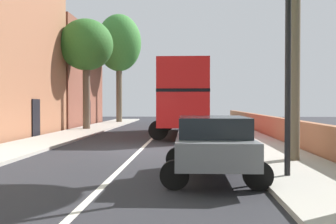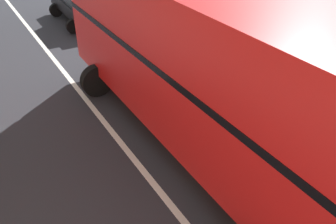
{
  "view_description": "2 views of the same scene",
  "coord_description": "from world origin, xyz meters",
  "views": [
    {
      "loc": [
        1.91,
        -16.32,
        1.85
      ],
      "look_at": [
        0.98,
        2.5,
        1.47
      ],
      "focal_mm": 44.22,
      "sensor_mm": 36.0,
      "label": 1
    },
    {
      "loc": [
        -2.84,
        1.9,
        5.78
      ],
      "look_at": [
        -0.05,
        6.59,
        2.32
      ],
      "focal_mm": 39.19,
      "sensor_mm": 36.0,
      "label": 2
    }
  ],
  "objects": [
    {
      "name": "double_decker_bus",
      "position": [
        1.7,
        8.16,
        2.35
      ],
      "size": [
        3.62,
        10.64,
        4.06
      ],
      "color": "red",
      "rests_on": "ground"
    },
    {
      "name": "parked_car_black_right_2",
      "position": [
        2.5,
        18.86,
        0.9
      ],
      "size": [
        2.45,
        4.48,
        1.57
      ],
      "color": "black",
      "rests_on": "ground"
    }
  ]
}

